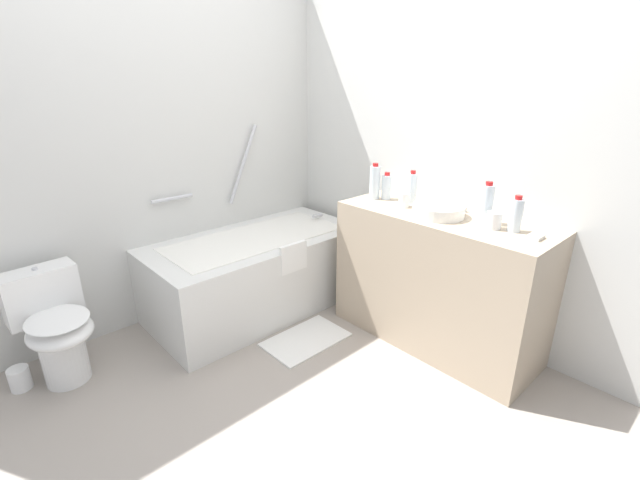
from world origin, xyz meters
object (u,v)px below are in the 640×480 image
at_px(toilet, 55,325).
at_px(drinking_glass_1, 494,220).
at_px(water_bottle_1, 387,187).
at_px(water_bottle_3, 486,204).
at_px(water_bottle_0, 412,188).
at_px(bath_mat, 306,340).
at_px(water_bottle_4, 516,215).
at_px(toilet_paper_roll, 20,379).
at_px(soap_dish, 536,237).
at_px(bathtub, 257,270).
at_px(sink_faucet, 454,206).
at_px(water_bottle_2, 375,182).
at_px(drinking_glass_0, 404,200).
at_px(sink_basin, 439,210).

bearing_deg(toilet, drinking_glass_1, 47.01).
distance_m(water_bottle_1, water_bottle_3, 0.72).
relative_size(water_bottle_0, bath_mat, 0.40).
relative_size(water_bottle_0, water_bottle_3, 0.92).
bearing_deg(water_bottle_4, bath_mat, 123.82).
bearing_deg(drinking_glass_1, water_bottle_4, -70.11).
height_order(water_bottle_4, drinking_glass_1, water_bottle_4).
bearing_deg(drinking_glass_1, toilet_paper_roll, 142.67).
distance_m(water_bottle_4, drinking_glass_1, 0.11).
bearing_deg(soap_dish, water_bottle_0, 85.25).
bearing_deg(toilet_paper_roll, bath_mat, -26.15).
xyz_separation_m(water_bottle_3, water_bottle_4, (-0.02, -0.18, -0.02)).
xyz_separation_m(bathtub, water_bottle_4, (0.61, -1.58, 0.67)).
relative_size(water_bottle_4, soap_dish, 2.23).
relative_size(sink_faucet, bath_mat, 0.28).
height_order(sink_faucet, water_bottle_3, water_bottle_3).
distance_m(drinking_glass_1, soap_dish, 0.23).
distance_m(sink_faucet, water_bottle_4, 0.45).
relative_size(water_bottle_1, drinking_glass_1, 1.97).
xyz_separation_m(water_bottle_2, drinking_glass_0, (-0.02, -0.27, -0.07)).
distance_m(sink_basin, toilet_paper_roll, 2.60).
bearing_deg(sink_basin, bathtub, 115.74).
distance_m(water_bottle_1, water_bottle_4, 0.90).
relative_size(bathtub, drinking_glass_1, 16.79).
bearing_deg(water_bottle_1, water_bottle_3, -89.88).
bearing_deg(bath_mat, drinking_glass_1, -54.85).
bearing_deg(bath_mat, soap_dish, -60.34).
height_order(sink_faucet, drinking_glass_1, drinking_glass_1).
relative_size(bathtub, sink_basin, 5.14).
xyz_separation_m(toilet, water_bottle_4, (1.94, -1.67, 0.63)).
relative_size(water_bottle_4, bath_mat, 0.36).
xyz_separation_m(drinking_glass_0, bath_mat, (-0.60, 0.28, -0.92)).
relative_size(water_bottle_4, toilet_paper_roll, 1.51).
bearing_deg(soap_dish, sink_faucet, 75.61).
height_order(bathtub, water_bottle_1, bathtub).
xyz_separation_m(water_bottle_1, water_bottle_4, (-0.02, -0.90, 0.01)).
distance_m(bathtub, sink_basin, 1.41).
bearing_deg(water_bottle_2, sink_basin, -93.06).
bearing_deg(toilet_paper_roll, water_bottle_3, -35.15).
bearing_deg(water_bottle_2, drinking_glass_1, -90.34).
relative_size(sink_basin, water_bottle_0, 1.38).
relative_size(bathtub, water_bottle_3, 6.52).
xyz_separation_m(sink_basin, water_bottle_3, (0.08, -0.25, 0.08)).
bearing_deg(drinking_glass_0, water_bottle_1, 70.45).
relative_size(drinking_glass_0, toilet_paper_roll, 0.68).
height_order(toilet, soap_dish, soap_dish).
bearing_deg(soap_dish, toilet, 136.80).
xyz_separation_m(water_bottle_2, water_bottle_3, (0.05, -0.78, -0.00)).
relative_size(water_bottle_1, bath_mat, 0.34).
distance_m(sink_faucet, water_bottle_3, 0.28).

